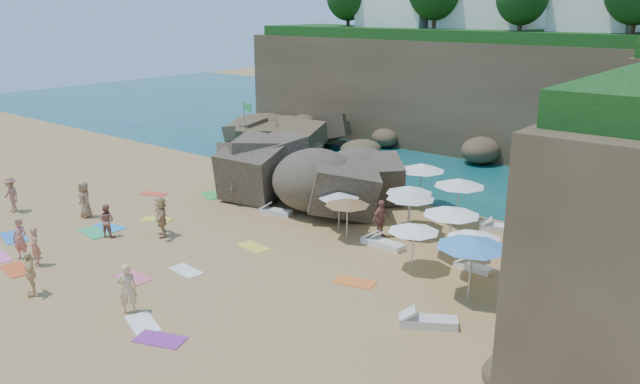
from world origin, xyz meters
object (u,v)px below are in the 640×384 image
Objects in this scene: rock_outcrop at (320,195)px; lounger_0 at (276,212)px; person_stand_1 at (107,221)px; person_stand_5 at (291,178)px; parasol_0 at (459,182)px; parasol_2 at (411,195)px; person_stand_0 at (20,239)px; parasol_1 at (421,167)px; person_stand_6 at (127,288)px; flag_pole at (245,126)px; person_stand_4 at (595,259)px; person_stand_2 at (305,189)px; person_stand_3 at (381,219)px.

rock_outcrop is 4.76× the size of lounger_0.
person_stand_1 is (-3.60, -11.43, 0.79)m from rock_outcrop.
person_stand_5 is (-1.74, -0.56, 0.88)m from rock_outcrop.
parasol_2 is at bearing -109.91° from parasol_0.
lounger_0 is 0.94× the size of person_stand_0.
parasol_1 is 1.38× the size of person_stand_6.
parasol_1 is at bearing 34.64° from lounger_0.
person_stand_4 is at bearing -9.60° from flag_pole.
person_stand_0 reaches higher than lounger_0.
person_stand_3 is (6.06, -1.75, 0.06)m from person_stand_2.
rock_outcrop is 4.50× the size of person_stand_3.
parasol_1 is at bearing 114.14° from parasol_2.
parasol_2 reaches higher than person_stand_0.
flag_pole is 2.54× the size of person_stand_5.
flag_pole reaches higher than person_stand_3.
lounger_0 is (-5.14, -5.89, -2.06)m from parasol_1.
person_stand_5 is (-17.34, 1.59, -0.00)m from person_stand_4.
person_stand_1 is at bearing 101.38° from person_stand_2.
parasol_0 reaches higher than lounger_0.
lounger_0 is at bearing -35.91° from flag_pole.
parasol_0 is 20.08m from person_stand_0.
parasol_1 is 1.11× the size of parasol_2.
person_stand_6 is at bearing 173.89° from person_stand_3.
person_stand_3 is 9.28m from person_stand_4.
person_stand_0 is 23.62m from person_stand_4.
parasol_0 is at bearing -20.01° from person_stand_5.
person_stand_2 is (-5.10, -3.54, -1.34)m from parasol_1.
parasol_0 is at bearing -131.41° from person_stand_2.
parasol_0 is 1.46× the size of person_stand_2.
rock_outcrop is 15.75m from person_stand_6.
lounger_0 is (8.12, -5.88, -2.72)m from flag_pole.
person_stand_1 is (-3.91, -7.37, 0.66)m from lounger_0.
person_stand_3 is at bearing -8.65° from lounger_0.
person_stand_1 is 21.33m from person_stand_4.
person_stand_1 is 10.50m from person_stand_2.
person_stand_4 is (19.62, 13.16, -0.04)m from person_stand_0.
person_stand_3 is at bearing -142.05° from person_stand_4.
parasol_0 is 1.44× the size of lounger_0.
parasol_1 is 1.48× the size of person_stand_2.
person_stand_0 reaches higher than person_stand_1.
parasol_2 is at bearing 22.85° from person_stand_0.
person_stand_2 reaches higher than lounger_0.
parasol_1 reaches higher than person_stand_1.
flag_pole is 1.95× the size of parasol_2.
person_stand_0 is 14.28m from person_stand_2.
parasol_1 is 1.38× the size of person_stand_0.
person_stand_2 is 15.25m from person_stand_4.
person_stand_3 reaches higher than person_stand_4.
parasol_1 is (5.45, 1.83, 2.20)m from rock_outcrop.
parasol_0 is 1.42× the size of person_stand_5.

